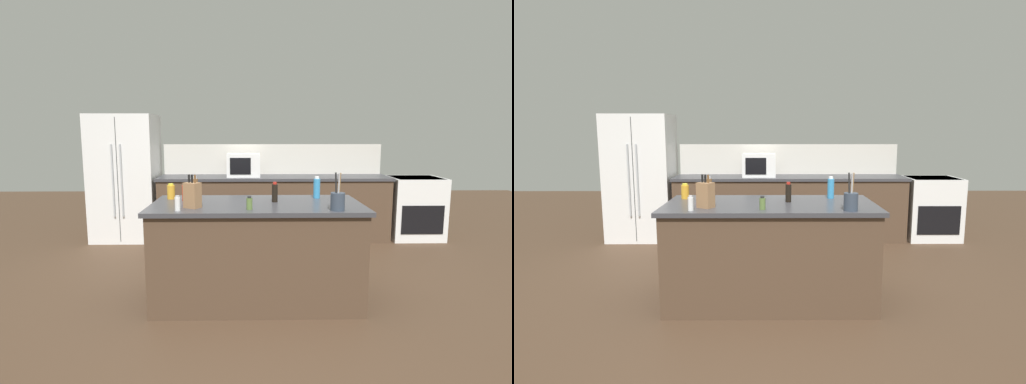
{
  "view_description": "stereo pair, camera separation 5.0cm",
  "coord_description": "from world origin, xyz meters",
  "views": [
    {
      "loc": [
        -0.07,
        -3.64,
        1.6
      ],
      "look_at": [
        0.0,
        0.35,
        0.99
      ],
      "focal_mm": 28.0,
      "sensor_mm": 36.0,
      "label": 1
    },
    {
      "loc": [
        -0.02,
        -3.64,
        1.6
      ],
      "look_at": [
        0.0,
        0.35,
        0.99
      ],
      "focal_mm": 28.0,
      "sensor_mm": 36.0,
      "label": 2
    }
  ],
  "objects": [
    {
      "name": "knife_block",
      "position": [
        -0.56,
        -0.22,
        1.05
      ],
      "size": [
        0.16,
        0.15,
        0.29
      ],
      "rotation": [
        0.0,
        0.0,
        -0.54
      ],
      "color": "#936B47",
      "rests_on": "kitchen_island"
    },
    {
      "name": "pepper_grinder",
      "position": [
        -0.59,
        0.2,
        1.05
      ],
      "size": [
        0.06,
        0.06,
        0.23
      ],
      "color": "brown",
      "rests_on": "kitchen_island"
    },
    {
      "name": "soy_sauce_bottle",
      "position": [
        0.17,
        0.06,
        1.03
      ],
      "size": [
        0.06,
        0.06,
        0.19
      ],
      "color": "black",
      "rests_on": "kitchen_island"
    },
    {
      "name": "refrigerator",
      "position": [
        -1.89,
        2.25,
        0.92
      ],
      "size": [
        0.93,
        0.75,
        1.84
      ],
      "color": "white",
      "rests_on": "ground_plane"
    },
    {
      "name": "wall_backsplash",
      "position": [
        0.3,
        2.52,
        1.17
      ],
      "size": [
        3.34,
        0.03,
        0.46
      ],
      "primitive_type": "cube",
      "color": "beige",
      "rests_on": "back_counter_run"
    },
    {
      "name": "dish_soap_bottle",
      "position": [
        0.6,
        0.26,
        1.04
      ],
      "size": [
        0.07,
        0.07,
        0.22
      ],
      "color": "#3384BC",
      "rests_on": "kitchen_island"
    },
    {
      "name": "range_oven",
      "position": [
        2.41,
        2.2,
        0.47
      ],
      "size": [
        0.76,
        0.65,
        0.92
      ],
      "color": "white",
      "rests_on": "ground_plane"
    },
    {
      "name": "honey_jar",
      "position": [
        -0.84,
        0.24,
        1.01
      ],
      "size": [
        0.08,
        0.08,
        0.15
      ],
      "color": "gold",
      "rests_on": "kitchen_island"
    },
    {
      "name": "spice_jar_oregano",
      "position": [
        -0.07,
        -0.31,
        0.99
      ],
      "size": [
        0.05,
        0.05,
        0.11
      ],
      "color": "#567038",
      "rests_on": "kitchen_island"
    },
    {
      "name": "back_counter_run",
      "position": [
        0.3,
        2.2,
        0.47
      ],
      "size": [
        3.38,
        0.66,
        0.94
      ],
      "color": "#4C3828",
      "rests_on": "ground_plane"
    },
    {
      "name": "kitchen_island",
      "position": [
        0.0,
        0.0,
        0.47
      ],
      "size": [
        1.94,
        0.93,
        0.94
      ],
      "color": "#4C3828",
      "rests_on": "ground_plane"
    },
    {
      "name": "ground_plane",
      "position": [
        0.0,
        0.0,
        0.0
      ],
      "size": [
        14.0,
        14.0,
        0.0
      ],
      "primitive_type": "plane",
      "color": "#473323"
    },
    {
      "name": "microwave",
      "position": [
        -0.15,
        2.2,
        1.11
      ],
      "size": [
        0.48,
        0.39,
        0.34
      ],
      "color": "white",
      "rests_on": "back_counter_run"
    },
    {
      "name": "salt_shaker",
      "position": [
        -0.67,
        -0.35,
        1.0
      ],
      "size": [
        0.05,
        0.05,
        0.13
      ],
      "color": "silver",
      "rests_on": "kitchen_island"
    },
    {
      "name": "hot_sauce_bottle",
      "position": [
        -0.68,
        0.13,
        1.02
      ],
      "size": [
        0.05,
        0.05,
        0.17
      ],
      "color": "red",
      "rests_on": "kitchen_island"
    },
    {
      "name": "utensil_crock",
      "position": [
        0.67,
        -0.36,
        1.02
      ],
      "size": [
        0.12,
        0.12,
        0.32
      ],
      "color": "#333D4C",
      "rests_on": "kitchen_island"
    }
  ]
}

